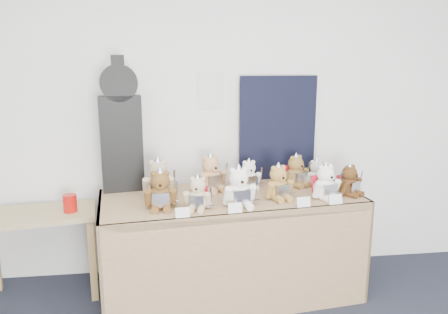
{
  "coord_description": "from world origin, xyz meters",
  "views": [
    {
      "loc": [
        -0.2,
        -1.06,
        1.79
      ],
      "look_at": [
        0.19,
        1.93,
        1.12
      ],
      "focal_mm": 35.0,
      "sensor_mm": 36.0,
      "label": 1
    }
  ],
  "objects": [
    {
      "name": "room_shell",
      "position": [
        0.15,
        2.49,
        1.55
      ],
      "size": [
        6.0,
        6.0,
        6.0
      ],
      "color": "silver",
      "rests_on": "floor"
    },
    {
      "name": "display_table",
      "position": [
        0.26,
        1.95,
        0.63
      ],
      "size": [
        2.0,
        1.02,
        0.8
      ],
      "rotation": [
        0.0,
        0.0,
        0.12
      ],
      "color": "#826142",
      "rests_on": "floor"
    },
    {
      "name": "side_table",
      "position": [
        -1.18,
        2.18,
        0.55
      ],
      "size": [
        0.87,
        0.58,
        0.68
      ],
      "rotation": [
        0.0,
        0.0,
        0.17
      ],
      "color": "#987A51",
      "rests_on": "floor"
    },
    {
      "name": "guitar_case",
      "position": [
        -0.55,
        2.25,
        1.3
      ],
      "size": [
        0.32,
        0.14,
        1.02
      ],
      "rotation": [
        0.0,
        0.0,
        0.17
      ],
      "color": "black",
      "rests_on": "display_table"
    },
    {
      "name": "navy_board",
      "position": [
        0.7,
        2.44,
        1.23
      ],
      "size": [
        0.65,
        0.05,
        0.86
      ],
      "primitive_type": "cube",
      "rotation": [
        0.0,
        0.0,
        0.04
      ],
      "color": "black",
      "rests_on": "display_table"
    },
    {
      "name": "red_cup",
      "position": [
        -0.94,
        2.16,
        0.74
      ],
      "size": [
        0.1,
        0.1,
        0.13
      ],
      "primitive_type": "cylinder",
      "color": "#AF100B",
      "rests_on": "side_table"
    },
    {
      "name": "teddy_front_far_left",
      "position": [
        -0.26,
        1.8,
        0.92
      ],
      "size": [
        0.24,
        0.19,
        0.3
      ],
      "rotation": [
        0.0,
        0.0,
        0.0
      ],
      "color": "brown",
      "rests_on": "display_table"
    },
    {
      "name": "teddy_front_left",
      "position": [
        -0.02,
        1.76,
        0.9
      ],
      "size": [
        0.21,
        0.19,
        0.26
      ],
      "rotation": [
        0.0,
        0.0,
        -0.23
      ],
      "color": "tan",
      "rests_on": "display_table"
    },
    {
      "name": "teddy_front_centre",
      "position": [
        0.27,
        1.78,
        0.92
      ],
      "size": [
        0.26,
        0.23,
        0.32
      ],
      "rotation": [
        0.0,
        0.0,
        0.17
      ],
      "color": "white",
      "rests_on": "display_table"
    },
    {
      "name": "teddy_front_right",
      "position": [
        0.58,
        1.9,
        0.91
      ],
      "size": [
        0.24,
        0.22,
        0.29
      ],
      "rotation": [
        0.0,
        0.0,
        0.3
      ],
      "color": "#A17A3D",
      "rests_on": "display_table"
    },
    {
      "name": "teddy_front_far_right",
      "position": [
        0.92,
        1.86,
        0.91
      ],
      "size": [
        0.24,
        0.23,
        0.29
      ],
      "rotation": [
        0.0,
        0.0,
        0.31
      ],
      "color": "white",
      "rests_on": "display_table"
    },
    {
      "name": "teddy_front_end",
      "position": [
        1.13,
        1.93,
        0.9
      ],
      "size": [
        0.22,
        0.21,
        0.26
      ],
      "rotation": [
        0.0,
        0.0,
        0.53
      ],
      "color": "#4F331B",
      "rests_on": "display_table"
    },
    {
      "name": "teddy_back_left",
      "position": [
        -0.28,
        2.07,
        0.93
      ],
      "size": [
        0.26,
        0.21,
        0.32
      ],
      "rotation": [
        0.0,
        0.0,
        0.04
      ],
      "color": "#BDAB8A",
      "rests_on": "display_table"
    },
    {
      "name": "teddy_back_centre_left",
      "position": [
        0.12,
        2.18,
        0.92
      ],
      "size": [
        0.26,
        0.25,
        0.32
      ],
      "rotation": [
        0.0,
        0.0,
        0.45
      ],
      "color": "tan",
      "rests_on": "display_table"
    },
    {
      "name": "teddy_back_centre_right",
      "position": [
        0.42,
        2.22,
        0.9
      ],
      "size": [
        0.21,
        0.18,
        0.25
      ],
      "rotation": [
        0.0,
        0.0,
        0.15
      ],
      "color": "white",
      "rests_on": "display_table"
    },
    {
      "name": "teddy_back_right",
      "position": [
        0.8,
        2.21,
        0.91
      ],
      "size": [
        0.24,
        0.23,
        0.29
      ],
      "rotation": [
        0.0,
        0.0,
        0.51
      ],
      "color": "olive",
      "rests_on": "display_table"
    },
    {
      "name": "teddy_back_end",
      "position": [
        0.96,
        2.19,
        0.9
      ],
      "size": [
        0.2,
        0.17,
        0.25
      ],
      "rotation": [
        0.0,
        0.0,
        0.1
      ],
      "color": "silver",
      "rests_on": "display_table"
    },
    {
      "name": "entry_card_a",
      "position": [
        -0.13,
        1.6,
        0.83
      ],
      "size": [
        0.09,
        0.03,
        0.07
      ],
      "primitive_type": "cube",
      "rotation": [
        -0.24,
        0.0,
        0.12
      ],
      "color": "silver",
      "rests_on": "display_table"
    },
    {
      "name": "entry_card_b",
      "position": [
        0.22,
        1.64,
        0.84
      ],
      "size": [
        0.1,
        0.03,
        0.07
      ],
      "primitive_type": "cube",
      "rotation": [
        -0.24,
        0.0,
        0.12
      ],
      "color": "silver",
      "rests_on": "display_table"
    },
    {
      "name": "entry_card_c",
      "position": [
        0.71,
        1.7,
        0.84
      ],
      "size": [
        0.1,
        0.03,
        0.07
      ],
      "primitive_type": "cube",
      "rotation": [
        -0.24,
        0.0,
        0.12
      ],
      "color": "silver",
      "rests_on": "display_table"
    },
    {
      "name": "entry_card_d",
      "position": [
        0.94,
        1.72,
        0.84
      ],
      "size": [
        0.1,
        0.03,
        0.07
      ],
      "primitive_type": "cube",
      "rotation": [
        -0.24,
        0.0,
        0.12
      ],
      "color": "silver",
      "rests_on": "display_table"
    }
  ]
}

